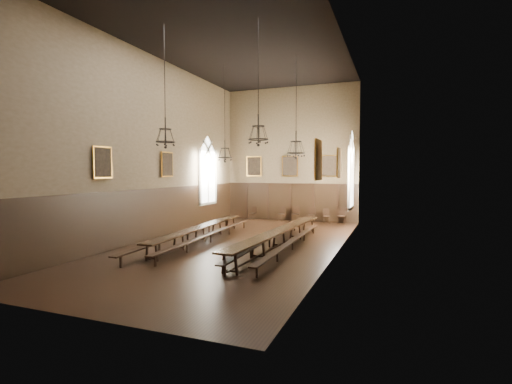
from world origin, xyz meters
The scene contains 32 objects.
floor centered at (0.00, 0.00, -0.01)m, with size 9.00×18.00×0.02m, color black.
ceiling centered at (0.00, 0.00, 9.01)m, with size 9.00×18.00×0.02m, color black.
wall_back centered at (0.00, 9.01, 4.50)m, with size 9.00×0.02×9.00m, color #7A664B.
wall_front centered at (0.00, -9.01, 4.50)m, with size 9.00×0.02×9.00m, color #7A664B.
wall_left centered at (-4.51, 0.00, 4.50)m, with size 0.02×18.00×9.00m, color #7A664B.
wall_right centered at (4.51, 0.00, 4.50)m, with size 0.02×18.00×9.00m, color #7A664B.
wainscot_panelling centered at (0.00, 0.00, 1.25)m, with size 9.00×18.00×2.50m, color black, non-canonical shape.
table_left centered at (-2.01, 0.15, 0.36)m, with size 1.26×9.18×0.71m.
table_right centered at (1.99, 0.03, 0.40)m, with size 1.28×10.24×0.80m.
bench_left_outer centered at (-2.46, -0.22, 0.31)m, with size 1.02×10.73×0.48m.
bench_left_inner centered at (-1.37, 0.05, 0.29)m, with size 0.83×10.07×0.45m.
bench_right_inner centered at (1.56, 0.00, 0.30)m, with size 0.65×10.58×0.48m.
bench_right_outer centered at (2.65, -0.19, 0.27)m, with size 0.37×9.59×0.43m.
chair_1 centered at (-2.53, 8.48, 0.27)m, with size 0.48×0.48×0.90m.
chair_3 centered at (-0.51, 8.55, 0.29)m, with size 0.53×0.53×0.95m.
chair_4 centered at (0.49, 8.50, 0.31)m, with size 0.48×0.48×1.04m.
chair_5 centered at (1.57, 8.56, 0.30)m, with size 0.46×0.46×1.00m.
chair_6 centered at (2.54, 8.57, 0.28)m, with size 0.51×0.51×0.92m.
chair_7 centered at (3.50, 8.57, 0.31)m, with size 0.46×0.46×1.04m.
chandelier_back_left centered at (-1.86, 2.64, 4.45)m, with size 0.77×0.77×5.07m.
chandelier_back_right centered at (2.10, 2.41, 4.55)m, with size 0.88×0.88×4.92m.
chandelier_front_left centered at (-1.72, -2.99, 4.83)m, with size 0.77×0.77×4.65m.
chandelier_front_right centered at (1.85, -2.22, 4.87)m, with size 0.77×0.77×4.61m.
portrait_back_0 centered at (-2.60, 8.88, 3.70)m, with size 1.10×0.12×1.40m.
portrait_back_1 centered at (0.00, 8.88, 3.70)m, with size 1.10×0.12×1.40m.
portrait_back_2 centered at (2.60, 8.88, 3.70)m, with size 1.10×0.12×1.40m.
portrait_left_0 centered at (-4.38, 1.00, 3.70)m, with size 0.12×1.00×1.30m.
portrait_left_1 centered at (-4.38, -3.50, 3.70)m, with size 0.12×1.00×1.30m.
portrait_right_0 centered at (4.38, 1.00, 3.70)m, with size 0.12×1.00×1.30m.
portrait_right_1 centered at (4.38, -3.50, 3.70)m, with size 0.12×1.00×1.30m.
window_right centered at (4.43, 5.50, 3.40)m, with size 0.20×2.20×4.60m, color white, non-canonical shape.
window_left centered at (-4.43, 5.50, 3.40)m, with size 0.20×2.20×4.60m, color white, non-canonical shape.
Camera 1 is at (6.72, -15.31, 3.33)m, focal length 26.00 mm.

